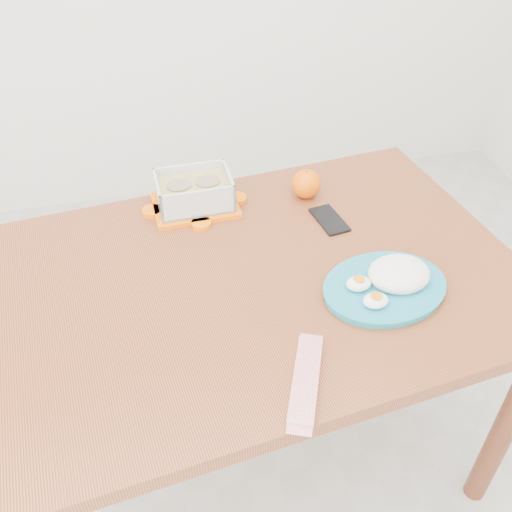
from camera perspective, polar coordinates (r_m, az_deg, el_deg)
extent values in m
plane|color=#B7B7B2|center=(1.83, -0.15, -24.10)|extent=(3.50, 3.50, 0.00)
cube|color=brown|center=(1.36, 0.00, -2.58)|extent=(1.35, 0.98, 0.04)
cylinder|color=maroon|center=(1.69, 23.79, -15.11)|extent=(0.06, 0.06, 0.71)
cylinder|color=maroon|center=(1.85, -21.04, -7.94)|extent=(0.06, 0.06, 0.71)
cylinder|color=maroon|center=(2.05, 11.59, -0.12)|extent=(0.06, 0.06, 0.71)
cube|color=#FF6B07|center=(1.57, -6.10, 5.10)|extent=(0.23, 0.18, 0.01)
cube|color=silver|center=(1.54, -6.22, 6.55)|extent=(0.20, 0.15, 0.08)
cube|color=tan|center=(1.55, -6.20, 6.31)|extent=(0.19, 0.13, 0.05)
cylinder|color=#938960|center=(1.53, -7.67, 6.69)|extent=(0.07, 0.07, 0.02)
cylinder|color=#938960|center=(1.54, -4.84, 7.13)|extent=(0.07, 0.07, 0.02)
sphere|color=orange|center=(1.59, 5.03, 7.19)|extent=(0.08, 0.08, 0.08)
cylinder|color=teal|center=(1.33, 12.71, -3.16)|extent=(0.34, 0.34, 0.02)
ellipsoid|color=white|center=(1.33, 14.21, -1.30)|extent=(0.16, 0.15, 0.06)
ellipsoid|color=white|center=(1.30, 10.22, -2.74)|extent=(0.06, 0.05, 0.03)
ellipsoid|color=white|center=(1.27, 11.88, -4.38)|extent=(0.06, 0.05, 0.03)
cube|color=red|center=(1.13, 5.00, -12.19)|extent=(0.12, 0.20, 0.02)
cube|color=black|center=(1.52, 7.35, 3.61)|extent=(0.08, 0.13, 0.01)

